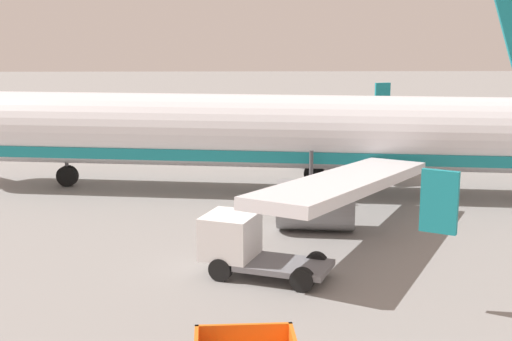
# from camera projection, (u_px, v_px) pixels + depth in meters

# --- Properties ---
(airplane) EXTENTS (37.64, 30.32, 11.34)m
(airplane) POSITION_uv_depth(u_px,v_px,m) (284.00, 133.00, 36.32)
(airplane) COLOR silver
(airplane) RESTS_ON ground
(service_truck_beside_carts) EXTENTS (4.77, 3.36, 2.10)m
(service_truck_beside_carts) POSITION_uv_depth(u_px,v_px,m) (243.00, 244.00, 24.79)
(service_truck_beside_carts) COLOR slate
(service_truck_beside_carts) RESTS_ON ground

